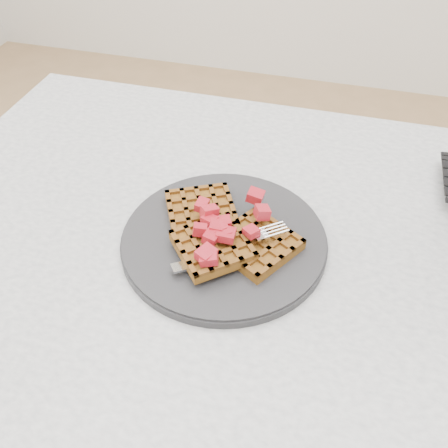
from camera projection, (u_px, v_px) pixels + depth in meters
name	position (u px, v px, depth m)	size (l,w,h in m)	color
table	(274.00, 296.00, 0.81)	(1.20, 0.80, 0.75)	silver
plate	(224.00, 240.00, 0.73)	(0.30, 0.30, 0.02)	#242326
waffles	(223.00, 232.00, 0.71)	(0.23, 0.21, 0.03)	brown
strawberry_pile	(224.00, 217.00, 0.70)	(0.15, 0.15, 0.02)	#92000E
fork	(239.00, 251.00, 0.69)	(0.02, 0.18, 0.02)	silver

